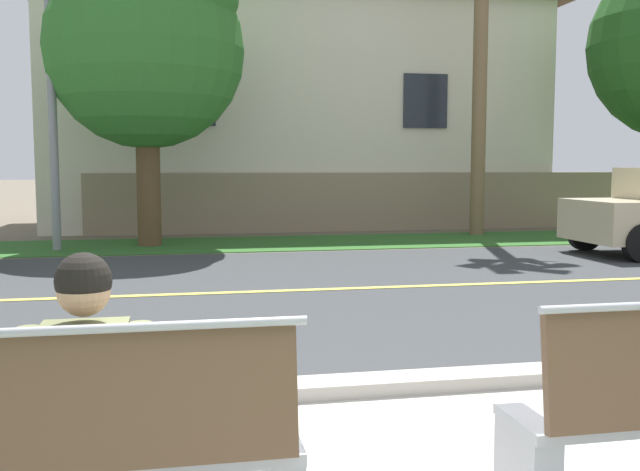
{
  "coord_description": "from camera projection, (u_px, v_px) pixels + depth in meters",
  "views": [
    {
      "loc": [
        -0.98,
        -2.41,
        1.6
      ],
      "look_at": [
        0.19,
        3.53,
        1.0
      ],
      "focal_mm": 40.54,
      "sensor_mm": 36.0,
      "label": 1
    }
  ],
  "objects": [
    {
      "name": "bench_left",
      "position": [
        59.0,
        456.0,
        2.83
      ],
      "size": [
        1.92,
        0.48,
        1.01
      ],
      "color": "#9EA0A8",
      "rests_on": "ground_plane"
    },
    {
      "name": "far_verge_grass",
      "position": [
        229.0,
        244.0,
        14.43
      ],
      "size": [
        48.0,
        2.8,
        0.02
      ],
      "primitive_type": "cube",
      "color": "#2D6026",
      "rests_on": "ground_plane"
    },
    {
      "name": "curb_edge",
      "position": [
        326.0,
        388.0,
        4.99
      ],
      "size": [
        44.0,
        0.3,
        0.11
      ],
      "primitive_type": "cube",
      "color": "#ADA89E",
      "rests_on": "ground_plane"
    },
    {
      "name": "road_centre_line",
      "position": [
        259.0,
        292.0,
        9.05
      ],
      "size": [
        48.0,
        0.14,
        0.01
      ],
      "primitive_type": "cube",
      "color": "#E0CC4C",
      "rests_on": "ground_plane"
    },
    {
      "name": "seated_person_olive",
      "position": [
        90.0,
        388.0,
        2.99
      ],
      "size": [
        0.52,
        0.68,
        1.25
      ],
      "color": "#333D56",
      "rests_on": "ground_plane"
    },
    {
      "name": "streetlamp",
      "position": [
        51.0,
        18.0,
        13.19
      ],
      "size": [
        0.24,
        2.1,
        7.51
      ],
      "color": "gray",
      "rests_on": "ground_plane"
    },
    {
      "name": "street_asphalt",
      "position": [
        259.0,
        292.0,
        9.05
      ],
      "size": [
        52.0,
        8.0,
        0.01
      ],
      "primitive_type": "cube",
      "color": "#383A3D",
      "rests_on": "ground_plane"
    },
    {
      "name": "house_across_street",
      "position": [
        291.0,
        107.0,
        20.06
      ],
      "size": [
        13.42,
        6.91,
        6.28
      ],
      "color": "beige",
      "rests_on": "ground_plane"
    },
    {
      "name": "garden_wall",
      "position": [
        364.0,
        202.0,
        17.43
      ],
      "size": [
        13.0,
        0.36,
        1.4
      ],
      "primitive_type": "cube",
      "color": "gray",
      "rests_on": "ground_plane"
    },
    {
      "name": "ground_plane",
      "position": [
        248.0,
        274.0,
        10.51
      ],
      "size": [
        140.0,
        140.0,
        0.0
      ],
      "primitive_type": "plane",
      "color": "#665B4C"
    },
    {
      "name": "shade_tree_left",
      "position": [
        151.0,
        34.0,
        13.74
      ],
      "size": [
        3.79,
        3.79,
        6.26
      ],
      "color": "brown",
      "rests_on": "ground_plane"
    }
  ]
}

